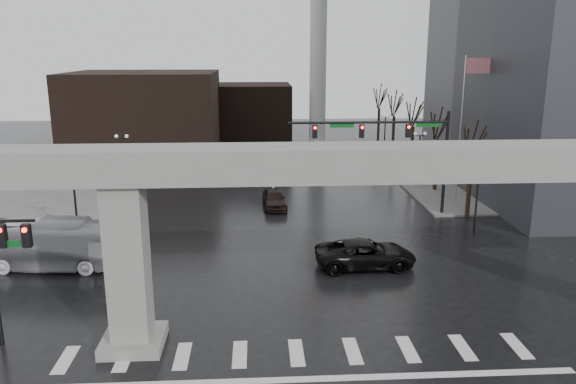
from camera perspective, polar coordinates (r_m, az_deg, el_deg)
name	(u,v)px	position (r m, az deg, el deg)	size (l,w,h in m)	color
ground	(295,341)	(25.62, 0.70, -14.87)	(160.00, 160.00, 0.00)	black
sidewalk_ne	(509,166)	(65.69, 21.58, 2.45)	(28.00, 36.00, 0.15)	slate
sidewalk_nw	(20,172)	(64.40, -25.56, 1.82)	(28.00, 36.00, 0.15)	slate
elevated_guideway	(326,189)	(23.17, 3.87, 0.27)	(48.00, 2.60, 8.70)	#9A9691
building_far_left	(145,117)	(65.90, -14.30, 7.40)	(16.00, 14.00, 10.00)	black
building_far_mid	(252,115)	(74.78, -3.68, 7.82)	(10.00, 10.00, 8.00)	black
smokestack	(318,41)	(68.72, 3.10, 15.06)	(3.60, 3.60, 30.00)	beige
signal_mast_arm	(397,140)	(42.96, 11.01, 5.16)	(12.12, 0.43, 8.00)	black
signal_left_pole	(3,256)	(26.53, -26.94, -5.81)	(2.30, 0.30, 6.00)	black
flagpole_assembly	(466,112)	(47.67, 17.59, 7.72)	(2.06, 0.12, 12.00)	silver
lamp_right_0	(478,185)	(40.34, 18.73, 0.65)	(1.22, 0.32, 5.11)	black
lamp_right_1	(419,149)	(53.29, 13.20, 4.23)	(1.22, 0.32, 5.11)	black
lamp_right_2	(385,128)	(66.66, 9.83, 6.38)	(1.22, 0.32, 5.11)	black
lamp_left_0	(74,191)	(39.25, -20.90, 0.10)	(1.22, 0.32, 5.11)	black
lamp_left_1	(123,153)	(52.46, -16.45, 3.87)	(1.22, 0.32, 5.11)	black
lamp_left_2	(151,130)	(66.00, -13.79, 6.10)	(1.22, 0.32, 5.11)	black
tree_right_0	(470,181)	(44.50, 18.00, 1.04)	(1.09, 1.58, 7.50)	black
tree_right_1	(437,160)	(51.84, 14.86, 3.15)	(1.09, 1.61, 7.67)	black
tree_right_2	(412,144)	(59.36, 12.50, 4.74)	(1.10, 1.63, 7.85)	black
tree_right_3	(394,133)	(66.99, 10.67, 5.95)	(1.11, 1.66, 8.02)	black
tree_right_4	(379,123)	(74.69, 9.21, 6.92)	(1.12, 1.69, 8.19)	black
pickup_truck	(366,254)	(33.44, 7.89, -6.25)	(2.71, 5.87, 1.63)	black
city_bus	(45,244)	(35.71, -23.50, -4.90)	(2.45, 10.46, 2.91)	#BBBBC0
far_car	(274,199)	(45.25, -1.40, -0.68)	(1.79, 4.45, 1.51)	black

